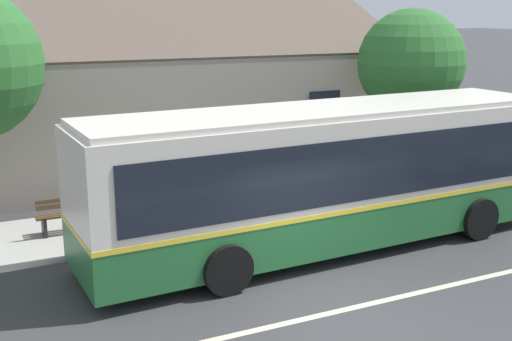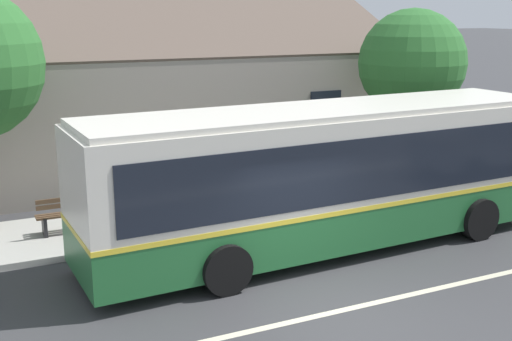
% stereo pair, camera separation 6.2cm
% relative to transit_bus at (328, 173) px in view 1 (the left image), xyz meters
% --- Properties ---
extents(ground_plane, '(300.00, 300.00, 0.00)m').
position_rel_transit_bus_xyz_m(ground_plane, '(-1.53, -2.90, -1.73)').
color(ground_plane, '#38383A').
extents(sidewalk_far, '(60.00, 3.00, 0.15)m').
position_rel_transit_bus_xyz_m(sidewalk_far, '(-1.53, 3.10, -1.65)').
color(sidewalk_far, '#ADAAA3').
rests_on(sidewalk_far, ground).
extents(lane_divider_stripe, '(60.00, 0.16, 0.01)m').
position_rel_transit_bus_xyz_m(lane_divider_stripe, '(-1.53, -2.90, -1.72)').
color(lane_divider_stripe, beige).
rests_on(lane_divider_stripe, ground).
extents(community_building, '(21.63, 8.56, 6.91)m').
position_rel_transit_bus_xyz_m(community_building, '(-4.01, 9.91, 0.34)').
color(community_building, gray).
rests_on(community_building, ground).
extents(transit_bus, '(11.36, 3.06, 3.22)m').
position_rel_transit_bus_xyz_m(transit_bus, '(0.00, 0.00, 0.00)').
color(transit_bus, '#236633').
rests_on(transit_bus, ground).
extents(bench_down_street, '(1.86, 0.51, 0.94)m').
position_rel_transit_bus_xyz_m(bench_down_street, '(-5.03, 3.04, -1.15)').
color(bench_down_street, brown).
rests_on(bench_down_street, sidewalk_far).
extents(street_tree_primary, '(3.24, 3.24, 5.35)m').
position_rel_transit_bus_xyz_m(street_tree_primary, '(5.26, 3.86, 1.97)').
color(street_tree_primary, '#4C3828').
rests_on(street_tree_primary, ground).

